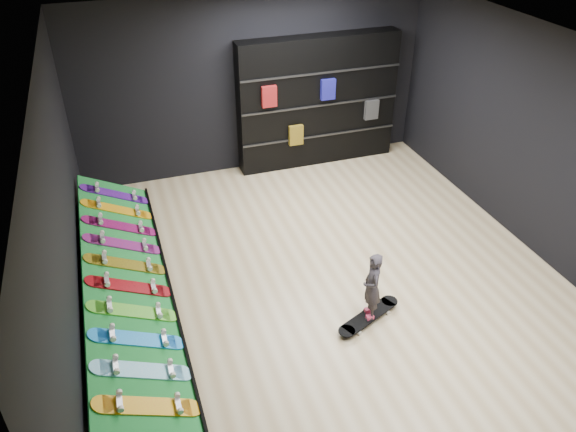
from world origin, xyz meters
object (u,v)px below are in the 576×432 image
object	(u,v)px
display_rack	(129,308)
floor_skateboard	(369,318)
back_shelving	(318,101)
child	(371,298)

from	to	relation	value
display_rack	floor_skateboard	size ratio (longest dim) A/B	4.59
floor_skateboard	back_shelving	bearing A→B (deg)	54.10
display_rack	back_shelving	bearing A→B (deg)	42.28
display_rack	floor_skateboard	bearing A→B (deg)	-17.45
child	back_shelving	bearing A→B (deg)	179.16
display_rack	floor_skateboard	xyz separation A→B (m)	(2.72, -0.86, -0.20)
back_shelving	floor_skateboard	bearing A→B (deg)	-102.57
back_shelving	floor_skateboard	distance (m)	4.41
back_shelving	child	size ratio (longest dim) A/B	5.34
display_rack	child	xyz separation A→B (m)	(2.72, -0.86, 0.11)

